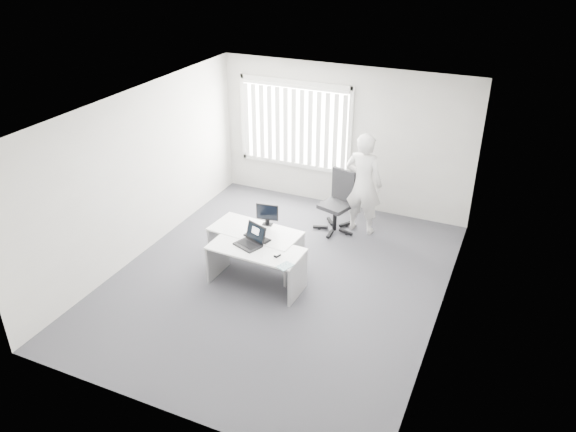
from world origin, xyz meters
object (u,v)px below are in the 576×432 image
at_px(person, 363,184).
at_px(office_chair, 337,212).
at_px(desk_far, 256,240).
at_px(desk_near, 256,258).
at_px(laptop, 247,237).
at_px(monitor, 267,215).

bearing_deg(person, office_chair, 20.09).
bearing_deg(office_chair, desk_far, -97.63).
height_order(desk_near, laptop, laptop).
distance_m(person, monitor, 1.97).
height_order(desk_near, desk_far, desk_far).
height_order(desk_far, office_chair, office_chair).
height_order(person, laptop, person).
relative_size(office_chair, person, 0.60).
bearing_deg(monitor, laptop, -97.17).
bearing_deg(desk_near, office_chair, 78.67).
bearing_deg(office_chair, laptop, -90.36).
xyz_separation_m(person, laptop, (-1.10, -2.34, -0.13)).
distance_m(desk_near, office_chair, 2.29).
distance_m(desk_near, person, 2.59).
bearing_deg(office_chair, person, 33.93).
height_order(office_chair, monitor, office_chair).
distance_m(office_chair, monitor, 1.71).
xyz_separation_m(desk_far, laptop, (0.11, -0.47, 0.33)).
bearing_deg(desk_near, desk_far, 119.86).
bearing_deg(laptop, office_chair, 94.32).
xyz_separation_m(laptop, monitor, (-0.02, 0.73, 0.04)).
distance_m(desk_near, laptop, 0.37).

